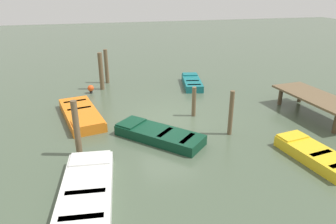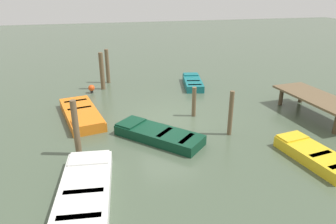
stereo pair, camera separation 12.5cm
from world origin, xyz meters
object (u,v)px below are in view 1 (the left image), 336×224
Objects in this scene: rowboat_white at (87,190)px; rowboat_teal at (192,82)px; mooring_piling_mid_left at (101,71)px; dock_segment at (317,99)px; mooring_piling_near_left at (231,113)px; mooring_piling_mid_right at (194,102)px; rowboat_dark_green at (159,134)px; rowboat_yellow at (314,154)px; marker_buoy at (91,88)px; mooring_piling_center at (106,66)px; mooring_piling_far_left at (77,129)px; rowboat_orange at (81,114)px.

rowboat_white and rowboat_teal have the same top height.
mooring_piling_mid_left is (-10.15, 0.90, 0.87)m from rowboat_white.
mooring_piling_near_left is (0.89, -4.76, 0.12)m from dock_segment.
rowboat_white is 7.04m from mooring_piling_mid_right.
rowboat_dark_green is at bearing -91.03° from dock_segment.
rowboat_yellow and rowboat_teal have the same top height.
rowboat_yellow is 2.12× the size of mooring_piling_mid_right.
mooring_piling_near_left is at bearing 29.32° from rowboat_yellow.
marker_buoy reaches higher than rowboat_yellow.
rowboat_dark_green and rowboat_teal have the same top height.
mooring_piling_mid_right is at bearing -39.08° from rowboat_white.
mooring_piling_center is at bearing 80.36° from rowboat_teal.
mooring_piling_mid_left is (-9.93, -6.93, 0.87)m from rowboat_yellow.
rowboat_dark_green is 7.40m from mooring_piling_mid_left.
mooring_piling_far_left is (7.00, -6.54, 0.84)m from rowboat_teal.
mooring_piling_mid_right is (4.51, -1.36, 0.50)m from rowboat_teal.
mooring_piling_far_left is (8.85, -1.54, 0.00)m from mooring_piling_center.
mooring_piling_far_left is at bearing -87.32° from mooring_piling_near_left.
mooring_piling_far_left is (-2.31, -8.09, 0.84)m from rowboat_yellow.
mooring_piling_mid_right is at bearing 38.05° from mooring_piling_mid_left.
rowboat_teal is at bearing 89.81° from marker_buoy.
mooring_piling_near_left reaches higher than rowboat_teal.
rowboat_dark_green is at bearing -37.29° from rowboat_white.
rowboat_yellow and rowboat_white have the same top height.
rowboat_dark_green is (-2.83, -5.03, -0.00)m from rowboat_yellow.
rowboat_white is at bearing -5.07° from mooring_piling_mid_left.
dock_segment is 11.58m from mooring_piling_mid_left.
mooring_piling_far_left reaches higher than rowboat_teal.
mooring_piling_far_left is (2.50, -5.17, 0.35)m from mooring_piling_mid_right.
mooring_piling_center reaches higher than marker_buoy.
rowboat_orange is at bearing -15.67° from mooring_piling_center.
rowboat_dark_green is (0.66, -7.72, -0.61)m from dock_segment.
dock_segment is 2.16× the size of mooring_piling_center.
rowboat_yellow is 3.40m from mooring_piling_near_left.
mooring_piling_mid_right is 0.65× the size of mooring_piling_mid_left.
rowboat_white is (3.05, -2.80, -0.00)m from rowboat_dark_green.
mooring_piling_far_left is 6.02m from mooring_piling_near_left.
rowboat_orange is at bearing -107.59° from dock_segment.
mooring_piling_mid_left is (-4.21, 1.15, 0.87)m from rowboat_orange.
mooring_piling_mid_right is (-1.32, -5.61, -0.12)m from dock_segment.
rowboat_orange is 3.65m from marker_buoy.
mooring_piling_mid_left is (-7.10, -1.90, 0.87)m from rowboat_dark_green.
mooring_piling_mid_right is at bearing -159.15° from mooring_piling_near_left.
mooring_piling_center reaches higher than mooring_piling_mid_right.
mooring_piling_near_left is at bearing 20.85° from mooring_piling_mid_right.
dock_segment is 2.16× the size of mooring_piling_far_left.
mooring_piling_mid_right is (0.91, 5.16, 0.50)m from rowboat_orange.
dock_segment is at bearing 96.23° from mooring_piling_far_left.
rowboat_dark_green is at bearing 14.96° from mooring_piling_mid_left.
mooring_piling_center reaches higher than mooring_piling_near_left.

